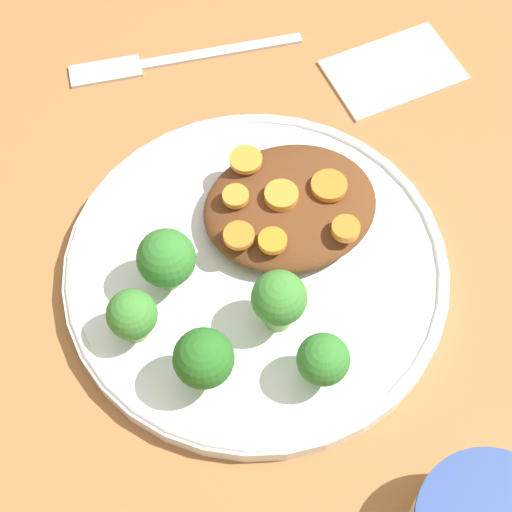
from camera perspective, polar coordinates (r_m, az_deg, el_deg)
ground_plane at (r=0.65m, az=0.00°, el=-1.31°), size 4.00×4.00×0.00m
plate at (r=0.64m, az=0.00°, el=-0.89°), size 0.29×0.29×0.02m
stew_mound at (r=0.64m, az=2.28°, el=3.31°), size 0.13×0.11×0.03m
broccoli_floret_0 at (r=0.59m, az=-8.25°, el=-3.96°), size 0.04×0.04×0.05m
broccoli_floret_1 at (r=0.56m, az=-3.51°, el=-6.88°), size 0.04×0.04×0.06m
broccoli_floret_2 at (r=0.58m, az=1.18°, el=-3.06°), size 0.04×0.04×0.05m
broccoli_floret_3 at (r=0.60m, az=-5.99°, el=-0.22°), size 0.04×0.04×0.05m
broccoli_floret_4 at (r=0.57m, az=4.50°, el=-6.94°), size 0.04×0.04×0.05m
carrot_slice_0 at (r=0.63m, az=1.70°, el=4.07°), size 0.03×0.03×0.01m
carrot_slice_1 at (r=0.64m, az=4.89°, el=4.69°), size 0.03×0.03×0.01m
carrot_slice_2 at (r=0.61m, az=-1.15°, el=1.38°), size 0.02×0.02×0.00m
carrot_slice_3 at (r=0.62m, az=6.00°, el=1.83°), size 0.02×0.02×0.01m
carrot_slice_4 at (r=0.63m, az=-1.74°, el=3.90°), size 0.02×0.02×0.01m
carrot_slice_5 at (r=0.65m, az=-0.68°, el=6.45°), size 0.03×0.03×0.00m
carrot_slice_6 at (r=0.61m, az=1.19°, el=0.85°), size 0.02×0.02×0.01m
fork at (r=0.77m, az=-6.22°, el=12.85°), size 0.21×0.04×0.01m
napkin at (r=0.77m, az=9.16°, el=12.18°), size 0.12×0.08×0.01m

